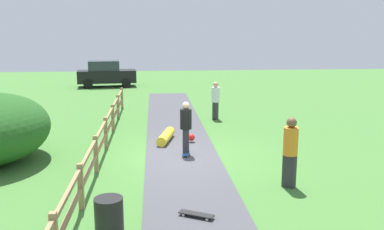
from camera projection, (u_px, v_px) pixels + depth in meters
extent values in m
plane|color=#427533|center=(182.00, 157.00, 13.55)|extent=(60.00, 60.00, 0.00)
cube|color=#47474C|center=(182.00, 156.00, 13.55)|extent=(2.40, 28.00, 0.02)
cube|color=#997A51|center=(81.00, 187.00, 9.45)|extent=(0.12, 0.12, 1.10)
cube|color=#997A51|center=(96.00, 154.00, 11.95)|extent=(0.12, 0.12, 1.10)
cube|color=#997A51|center=(106.00, 133.00, 14.46)|extent=(0.12, 0.12, 1.10)
cube|color=#997A51|center=(113.00, 118.00, 16.97)|extent=(0.12, 0.12, 1.10)
cube|color=#997A51|center=(118.00, 107.00, 19.48)|extent=(0.12, 0.12, 1.10)
cube|color=#997A51|center=(122.00, 98.00, 21.99)|extent=(0.12, 0.12, 1.10)
cube|color=#997A51|center=(101.00, 144.00, 13.22)|extent=(0.08, 18.00, 0.09)
cube|color=#997A51|center=(101.00, 130.00, 13.13)|extent=(0.08, 18.00, 0.09)
cylinder|color=black|center=(109.00, 220.00, 8.00)|extent=(0.56, 0.56, 0.90)
cube|color=#265999|center=(186.00, 152.00, 13.72)|extent=(0.30, 0.82, 0.02)
cylinder|color=silver|center=(184.00, 151.00, 14.00)|extent=(0.04, 0.06, 0.06)
cylinder|color=silver|center=(189.00, 151.00, 14.00)|extent=(0.04, 0.06, 0.06)
cylinder|color=silver|center=(183.00, 156.00, 13.46)|extent=(0.04, 0.06, 0.06)
cylinder|color=silver|center=(188.00, 156.00, 13.45)|extent=(0.04, 0.06, 0.06)
cube|color=#2D2D33|center=(186.00, 140.00, 13.64)|extent=(0.24, 0.34, 0.79)
cylinder|color=black|center=(186.00, 119.00, 13.49)|extent=(0.42, 0.42, 0.66)
sphere|color=beige|center=(186.00, 106.00, 13.40)|extent=(0.24, 0.24, 0.24)
cylinder|color=yellow|center=(166.00, 136.00, 15.34)|extent=(0.73, 1.71, 0.36)
sphere|color=red|center=(191.00, 137.00, 15.21)|extent=(0.26, 0.26, 0.26)
cube|color=black|center=(196.00, 214.00, 9.09)|extent=(0.80, 0.56, 0.02)
cylinder|color=silver|center=(183.00, 215.00, 9.14)|extent=(0.07, 0.05, 0.06)
cylinder|color=silver|center=(186.00, 212.00, 9.27)|extent=(0.07, 0.05, 0.06)
cylinder|color=silver|center=(207.00, 219.00, 8.92)|extent=(0.07, 0.05, 0.06)
cylinder|color=silver|center=(209.00, 217.00, 9.06)|extent=(0.07, 0.05, 0.06)
cube|color=#2D2D33|center=(215.00, 111.00, 19.19)|extent=(0.32, 0.38, 0.82)
cylinder|color=white|center=(216.00, 95.00, 19.04)|extent=(0.51, 0.51, 0.69)
sphere|color=tan|center=(216.00, 85.00, 18.95)|extent=(0.25, 0.25, 0.25)
cube|color=#2D2D33|center=(289.00, 171.00, 10.84)|extent=(0.37, 0.36, 0.88)
cylinder|color=orange|center=(291.00, 141.00, 10.68)|extent=(0.54, 0.54, 0.73)
sphere|color=brown|center=(292.00, 122.00, 10.58)|extent=(0.26, 0.26, 0.26)
cube|color=black|center=(107.00, 76.00, 30.47)|extent=(4.36, 2.15, 0.90)
cube|color=#2D333D|center=(104.00, 65.00, 30.27)|extent=(2.36, 1.79, 0.70)
cylinder|color=black|center=(125.00, 81.00, 31.67)|extent=(0.66, 0.31, 0.64)
cylinder|color=black|center=(126.00, 83.00, 29.98)|extent=(0.66, 0.31, 0.64)
cylinder|color=black|center=(89.00, 81.00, 31.14)|extent=(0.66, 0.31, 0.64)
cylinder|color=black|center=(88.00, 84.00, 29.45)|extent=(0.66, 0.31, 0.64)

